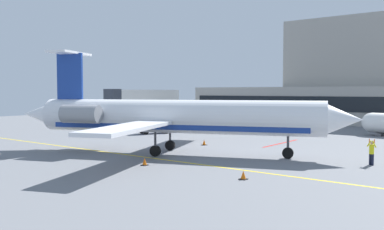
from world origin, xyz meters
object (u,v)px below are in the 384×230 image
object	(u,v)px
regional_jet	(171,117)
baggage_tug	(134,123)
marshaller	(372,152)
pushback_tractor	(151,127)
belt_loader	(261,122)

from	to	relation	value
regional_jet	baggage_tug	size ratio (longest dim) A/B	8.41
regional_jet	marshaller	xyz separation A→B (m)	(15.45, 4.57, -2.22)
pushback_tractor	belt_loader	size ratio (longest dim) A/B	1.06
pushback_tractor	marshaller	world-z (taller)	pushback_tractor
regional_jet	belt_loader	bearing A→B (deg)	100.65
regional_jet	marshaller	distance (m)	16.26
baggage_tug	marshaller	xyz separation A→B (m)	(34.60, -9.86, 0.08)
baggage_tug	pushback_tractor	distance (m)	6.86
regional_jet	pushback_tractor	distance (m)	17.46
regional_jet	pushback_tractor	world-z (taller)	regional_jet
baggage_tug	pushback_tractor	xyz separation A→B (m)	(6.18, -2.99, -0.00)
regional_jet	belt_loader	size ratio (longest dim) A/B	7.34
belt_loader	marshaller	xyz separation A→B (m)	(20.29, -21.20, -0.01)
regional_jet	pushback_tractor	bearing A→B (deg)	138.57
pushback_tractor	belt_loader	distance (m)	16.47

